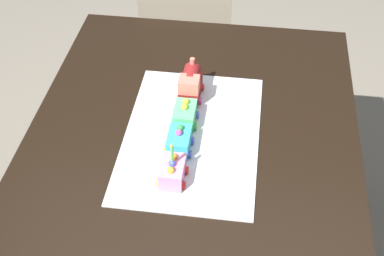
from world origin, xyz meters
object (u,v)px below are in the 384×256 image
(dining_table, at_px, (189,175))
(cake_locomotive, at_px, (190,84))
(cake_car_hopper_bubblegum, at_px, (172,172))
(chair, at_px, (186,32))
(cake_car_gondola_turquoise, at_px, (179,142))
(cake_car_flatbed_mint_green, at_px, (185,115))
(birthday_candle, at_px, (172,152))

(dining_table, height_order, cake_locomotive, cake_locomotive)
(dining_table, height_order, cake_car_hopper_bubblegum, cake_car_hopper_bubblegum)
(chair, relative_size, cake_car_gondola_turquoise, 8.60)
(cake_locomotive, height_order, cake_car_hopper_bubblegum, cake_locomotive)
(cake_car_flatbed_mint_green, bearing_deg, cake_car_hopper_bubblegum, 0.00)
(cake_car_flatbed_mint_green, relative_size, cake_car_gondola_turquoise, 1.00)
(cake_locomotive, bearing_deg, cake_car_hopper_bubblegum, -0.00)
(cake_car_hopper_bubblegum, bearing_deg, cake_car_gondola_turquoise, 180.00)
(chair, xyz_separation_m, cake_car_gondola_turquoise, (1.04, 0.13, 0.30))
(cake_car_flatbed_mint_green, xyz_separation_m, birthday_candle, (0.23, 0.00, 0.07))
(cake_car_gondola_turquoise, xyz_separation_m, birthday_candle, (0.12, 0.00, 0.07))
(chair, xyz_separation_m, cake_car_hopper_bubblegum, (1.15, 0.13, 0.30))
(cake_car_flatbed_mint_green, xyz_separation_m, cake_car_gondola_turquoise, (0.12, 0.00, 0.00))
(cake_car_hopper_bubblegum, bearing_deg, birthday_candle, 180.00)
(dining_table, distance_m, cake_car_flatbed_mint_green, 0.18)
(cake_locomotive, bearing_deg, birthday_candle, -0.00)
(dining_table, bearing_deg, cake_car_hopper_bubblegum, -13.51)
(dining_table, height_order, birthday_candle, birthday_candle)
(dining_table, relative_size, chair, 1.63)
(birthday_candle, bearing_deg, cake_car_hopper_bubblegum, -0.00)
(cake_locomotive, distance_m, cake_car_flatbed_mint_green, 0.13)
(dining_table, distance_m, birthday_candle, 0.25)
(cake_locomotive, xyz_separation_m, cake_car_flatbed_mint_green, (0.13, -0.00, -0.02))
(chair, relative_size, cake_car_hopper_bubblegum, 8.60)
(cake_locomotive, height_order, cake_car_gondola_turquoise, cake_locomotive)
(cake_car_gondola_turquoise, relative_size, birthday_candle, 1.53)
(birthday_candle, bearing_deg, cake_locomotive, 180.00)
(cake_car_flatbed_mint_green, bearing_deg, dining_table, 14.28)
(cake_car_gondola_turquoise, bearing_deg, birthday_candle, 0.00)
(cake_car_gondola_turquoise, relative_size, cake_car_hopper_bubblegum, 1.00)
(dining_table, xyz_separation_m, cake_car_flatbed_mint_green, (-0.11, -0.03, 0.14))
(cake_car_gondola_turquoise, bearing_deg, cake_car_flatbed_mint_green, 180.00)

